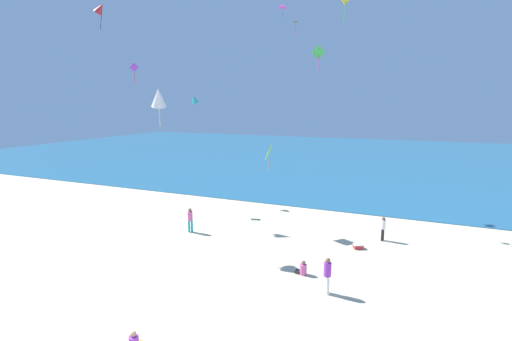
{
  "coord_description": "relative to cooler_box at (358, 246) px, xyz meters",
  "views": [
    {
      "loc": [
        6.71,
        -7.34,
        7.82
      ],
      "look_at": [
        0.0,
        8.81,
        4.6
      ],
      "focal_mm": 25.24,
      "sensor_mm": 36.0,
      "label": 1
    }
  ],
  "objects": [
    {
      "name": "kite_black",
      "position": [
        -5.31,
        4.91,
        13.11
      ],
      "size": [
        0.47,
        0.45,
        1.09
      ],
      "rotation": [
        0.0,
        0.0,
        5.67
      ],
      "color": "black"
    },
    {
      "name": "cooler_box",
      "position": [
        0.0,
        0.0,
        0.0
      ],
      "size": [
        0.63,
        0.56,
        0.25
      ],
      "rotation": [
        0.0,
        0.0,
        3.6
      ],
      "color": "red",
      "rests_on": "ground_plane"
    },
    {
      "name": "kite_red",
      "position": [
        -18.61,
        1.32,
        14.38
      ],
      "size": [
        1.15,
        1.02,
        1.92
      ],
      "rotation": [
        0.0,
        0.0,
        5.21
      ],
      "color": "red"
    },
    {
      "name": "person_6",
      "position": [
        1.15,
        1.77,
        0.7
      ],
      "size": [
        0.35,
        0.35,
        1.42
      ],
      "rotation": [
        0.0,
        0.0,
        5.99
      ],
      "color": "black",
      "rests_on": "ground_plane"
    },
    {
      "name": "kite_purple",
      "position": [
        -17.65,
        3.34,
        10.46
      ],
      "size": [
        0.51,
        0.55,
        1.64
      ],
      "rotation": [
        0.0,
        0.0,
        3.72
      ],
      "color": "purple"
    },
    {
      "name": "kite_green",
      "position": [
        -1.17,
        -5.95,
        9.54
      ],
      "size": [
        0.51,
        0.12,
        0.91
      ],
      "rotation": [
        0.0,
        0.0,
        3.13
      ],
      "color": "green"
    },
    {
      "name": "person_2",
      "position": [
        -0.63,
        -5.44,
        0.79
      ],
      "size": [
        0.44,
        0.44,
        1.58
      ],
      "rotation": [
        0.0,
        0.0,
        0.57
      ],
      "color": "white",
      "rests_on": "ground_plane"
    },
    {
      "name": "person_7",
      "position": [
        -9.97,
        -1.31,
        0.76
      ],
      "size": [
        0.43,
        0.43,
        1.53
      ],
      "rotation": [
        0.0,
        0.0,
        5.34
      ],
      "color": "#19ADB2",
      "rests_on": "ground_plane"
    },
    {
      "name": "kite_magenta",
      "position": [
        -7.31,
        8.17,
        15.04
      ],
      "size": [
        0.74,
        0.77,
        1.0
      ],
      "rotation": [
        0.0,
        0.0,
        4.03
      ],
      "color": "#DB3DA8"
    },
    {
      "name": "kite_teal",
      "position": [
        -13.88,
        5.81,
        8.13
      ],
      "size": [
        0.53,
        0.71,
        1.13
      ],
      "rotation": [
        0.0,
        0.0,
        3.1
      ],
      "color": "#1EADAD"
    },
    {
      "name": "kite_white",
      "position": [
        -10.34,
        -3.37,
        8.06
      ],
      "size": [
        1.3,
        1.35,
        2.11
      ],
      "rotation": [
        0.0,
        0.0,
        3.79
      ],
      "color": "white"
    },
    {
      "name": "ground_plane",
      "position": [
        -4.73,
        -2.11,
        -0.13
      ],
      "size": [
        120.0,
        120.0,
        0.0
      ],
      "primitive_type": "plane",
      "color": "beige"
    },
    {
      "name": "kite_lime",
      "position": [
        -5.7,
        1.05,
        4.81
      ],
      "size": [
        0.4,
        1.05,
        1.74
      ],
      "rotation": [
        0.0,
        0.0,
        2.2
      ],
      "color": "#99DB33"
    },
    {
      "name": "ocean_water",
      "position": [
        -4.73,
        36.54,
        -0.1
      ],
      "size": [
        120.0,
        60.0,
        0.05
      ],
      "primitive_type": "cube",
      "color": "#236084",
      "rests_on": "ground_plane"
    },
    {
      "name": "person_4",
      "position": [
        -2.02,
        -4.16,
        0.13
      ],
      "size": [
        0.59,
        0.37,
        0.69
      ],
      "rotation": [
        0.0,
        0.0,
        2.99
      ],
      "color": "#D8599E",
      "rests_on": "ground_plane"
    }
  ]
}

